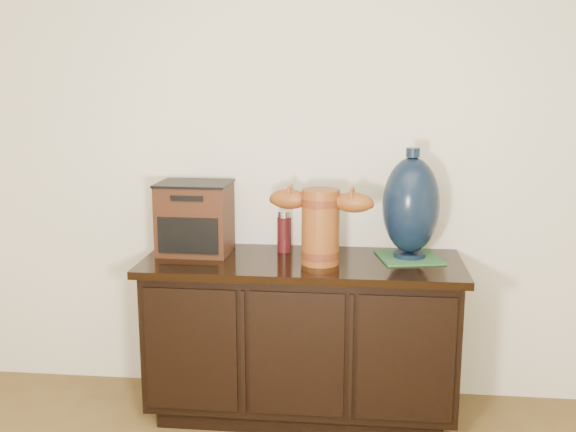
# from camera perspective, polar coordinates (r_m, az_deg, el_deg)

# --- Properties ---
(room) EXTENTS (5.00, 5.00, 5.00)m
(room) POSITION_cam_1_polar(r_m,az_deg,el_deg) (0.83, -12.34, -7.99)
(room) COLOR brown
(room) RESTS_ON ground
(sideboard) EXTENTS (1.46, 0.56, 0.75)m
(sideboard) POSITION_cam_1_polar(r_m,az_deg,el_deg) (3.20, 1.16, -10.10)
(sideboard) COLOR black
(sideboard) RESTS_ON ground
(terracotta_vessel) EXTENTS (0.48, 0.20, 0.34)m
(terracotta_vessel) POSITION_cam_1_polar(r_m,az_deg,el_deg) (2.99, 2.76, -0.52)
(terracotta_vessel) COLOR brown
(terracotta_vessel) RESTS_ON sideboard
(tv_radio) EXTENTS (0.34, 0.28, 0.34)m
(tv_radio) POSITION_cam_1_polar(r_m,az_deg,el_deg) (3.21, -7.87, -0.15)
(tv_radio) COLOR #351A0D
(tv_radio) RESTS_ON sideboard
(green_mat) EXTENTS (0.32, 0.32, 0.01)m
(green_mat) POSITION_cam_1_polar(r_m,az_deg,el_deg) (3.16, 10.21, -3.47)
(green_mat) COLOR #2A5D31
(green_mat) RESTS_ON sideboard
(lamp_base) EXTENTS (0.31, 0.31, 0.50)m
(lamp_base) POSITION_cam_1_polar(r_m,az_deg,el_deg) (3.11, 10.37, 0.86)
(lamp_base) COLOR black
(lamp_base) RESTS_ON green_mat
(spray_can) EXTENTS (0.07, 0.07, 0.20)m
(spray_can) POSITION_cam_1_polar(r_m,az_deg,el_deg) (3.21, -0.32, -1.34)
(spray_can) COLOR maroon
(spray_can) RESTS_ON sideboard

